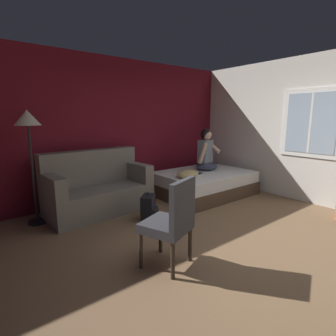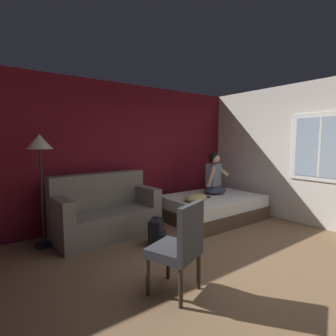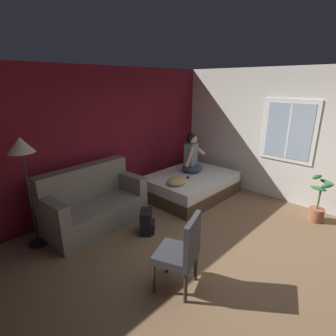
{
  "view_description": "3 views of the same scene",
  "coord_description": "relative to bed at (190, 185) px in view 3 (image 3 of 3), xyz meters",
  "views": [
    {
      "loc": [
        -2.6,
        -1.77,
        1.6
      ],
      "look_at": [
        0.08,
        1.63,
        0.75
      ],
      "focal_mm": 28.0,
      "sensor_mm": 36.0,
      "label": 1
    },
    {
      "loc": [
        -2.6,
        -1.77,
        1.6
      ],
      "look_at": [
        0.17,
        1.98,
        1.11
      ],
      "focal_mm": 28.0,
      "sensor_mm": 36.0,
      "label": 2
    },
    {
      "loc": [
        -2.95,
        -1.45,
        2.42
      ],
      "look_at": [
        0.55,
        1.92,
        0.81
      ],
      "focal_mm": 28.0,
      "sensor_mm": 36.0,
      "label": 3
    }
  ],
  "objects": [
    {
      "name": "ground_plane",
      "position": [
        -1.27,
        -1.93,
        -0.24
      ],
      "size": [
        40.0,
        40.0,
        0.0
      ],
      "primitive_type": "plane",
      "color": "brown"
    },
    {
      "name": "wall_back_accent",
      "position": [
        -1.27,
        1.03,
        1.11
      ],
      "size": [
        9.85,
        0.16,
        2.7
      ],
      "primitive_type": "cube",
      "color": "maroon",
      "rests_on": "ground"
    },
    {
      "name": "wall_side_with_window",
      "position": [
        1.23,
        -1.92,
        1.12
      ],
      "size": [
        0.19,
        7.15,
        2.7
      ],
      "color": "silver",
      "rests_on": "ground"
    },
    {
      "name": "bed",
      "position": [
        0.0,
        0.0,
        0.0
      ],
      "size": [
        1.91,
        1.42,
        0.48
      ],
      "color": "#4C3828",
      "rests_on": "ground"
    },
    {
      "name": "couch",
      "position": [
        -2.15,
        0.42,
        0.16
      ],
      "size": [
        1.75,
        0.92,
        1.04
      ],
      "color": "slate",
      "rests_on": "ground"
    },
    {
      "name": "side_chair",
      "position": [
        -2.23,
        -1.68,
        0.3
      ],
      "size": [
        0.59,
        0.59,
        0.98
      ],
      "color": "#382D23",
      "rests_on": "ground"
    },
    {
      "name": "person_seated",
      "position": [
        0.19,
        0.14,
        0.6
      ],
      "size": [
        0.61,
        0.55,
        0.88
      ],
      "color": "#383D51",
      "rests_on": "bed"
    },
    {
      "name": "backpack",
      "position": [
        -1.7,
        -0.45,
        -0.04
      ],
      "size": [
        0.35,
        0.35,
        0.46
      ],
      "color": "black",
      "rests_on": "ground"
    },
    {
      "name": "throw_pillow",
      "position": [
        -0.61,
        -0.15,
        0.31
      ],
      "size": [
        0.54,
        0.44,
        0.14
      ],
      "primitive_type": "ellipsoid",
      "rotation": [
        0.0,
        0.0,
        0.19
      ],
      "color": "tan",
      "rests_on": "bed"
    },
    {
      "name": "cell_phone",
      "position": [
        -0.2,
        -0.07,
        0.25
      ],
      "size": [
        0.16,
        0.12,
        0.01
      ],
      "primitive_type": "cube",
      "rotation": [
        0.0,
        0.0,
        1.97
      ],
      "color": "black",
      "rests_on": "bed"
    },
    {
      "name": "floor_lamp",
      "position": [
        -3.1,
        0.52,
        1.19
      ],
      "size": [
        0.36,
        0.36,
        1.7
      ],
      "color": "black",
      "rests_on": "ground"
    },
    {
      "name": "potted_plant",
      "position": [
        0.7,
        -2.37,
        0.07
      ],
      "size": [
        0.39,
        0.37,
        0.85
      ],
      "color": "#995B3D",
      "rests_on": "ground"
    }
  ]
}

